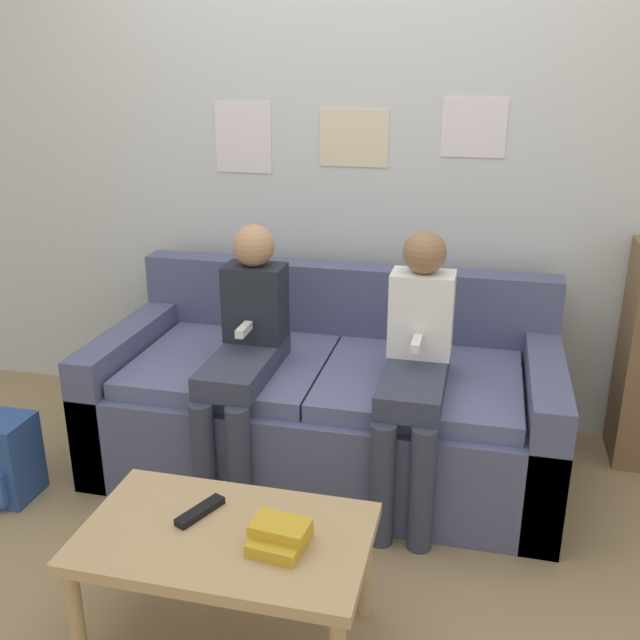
{
  "coord_description": "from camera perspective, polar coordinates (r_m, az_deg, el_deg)",
  "views": [
    {
      "loc": [
        0.61,
        -2.1,
        1.64
      ],
      "look_at": [
        0.0,
        0.43,
        0.7
      ],
      "focal_mm": 40.0,
      "sensor_mm": 36.0,
      "label": 1
    }
  ],
  "objects": [
    {
      "name": "coffee_table",
      "position": [
        2.16,
        -7.55,
        -17.49
      ],
      "size": [
        0.83,
        0.49,
        0.39
      ],
      "color": "tan",
      "rests_on": "ground_plane"
    },
    {
      "name": "tv_remote",
      "position": [
        2.2,
        -9.57,
        -14.85
      ],
      "size": [
        0.11,
        0.17,
        0.02
      ],
      "rotation": [
        0.0,
        0.0,
        -0.42
      ],
      "color": "black",
      "rests_on": "coffee_table"
    },
    {
      "name": "person_right",
      "position": [
        2.68,
        7.66,
        -3.35
      ],
      "size": [
        0.24,
        0.6,
        1.06
      ],
      "color": "#33384C",
      "rests_on": "ground_plane"
    },
    {
      "name": "book_stack",
      "position": [
        2.05,
        -3.23,
        -16.82
      ],
      "size": [
        0.17,
        0.17,
        0.07
      ],
      "color": "gold",
      "rests_on": "coffee_table"
    },
    {
      "name": "ground_plane",
      "position": [
        2.74,
        -2.19,
        -16.99
      ],
      "size": [
        10.0,
        10.0,
        0.0
      ],
      "primitive_type": "plane",
      "color": "#937A56"
    },
    {
      "name": "person_left",
      "position": [
        2.82,
        -6.05,
        -2.19
      ],
      "size": [
        0.24,
        0.6,
        1.05
      ],
      "color": "#33384C",
      "rests_on": "ground_plane"
    },
    {
      "name": "couch",
      "position": [
        3.06,
        0.59,
        -6.67
      ],
      "size": [
        1.88,
        0.9,
        0.79
      ],
      "color": "#4C5175",
      "rests_on": "ground_plane"
    },
    {
      "name": "wall_back",
      "position": [
        3.29,
        2.84,
        13.9
      ],
      "size": [
        8.0,
        0.06,
        2.6
      ],
      "color": "silver",
      "rests_on": "ground_plane"
    }
  ]
}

